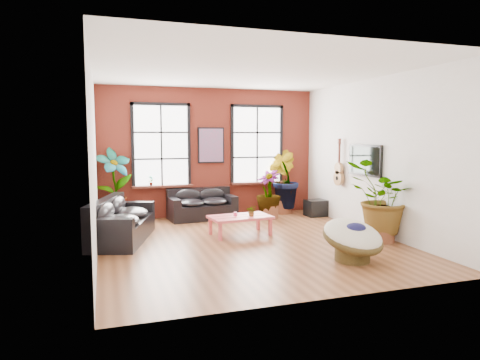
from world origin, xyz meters
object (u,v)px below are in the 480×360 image
Objects in this scene: sofa_back at (202,205)px; papasan_chair at (353,238)px; coffee_table at (240,218)px; sofa_left at (120,222)px.

papasan_chair is at bearing -74.49° from sofa_back.
sofa_back is at bearing 94.90° from coffee_table.
sofa_back is 2.16m from coffee_table.
coffee_table is at bearing -84.01° from sofa_back.
coffee_table is at bearing 106.71° from papasan_chair.
sofa_back is 2.83m from sofa_left.
sofa_left reaches higher than papasan_chair.
sofa_left reaches higher than sofa_back.
sofa_back is at bearing 99.40° from papasan_chair.
sofa_back and papasan_chair have the same top height.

